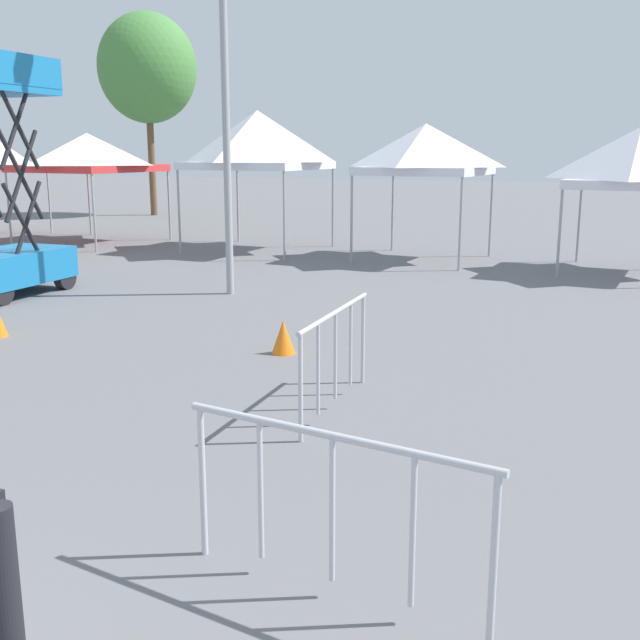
% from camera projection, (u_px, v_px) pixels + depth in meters
% --- Properties ---
extents(canopy_tent_behind_center, '(3.61, 3.61, 3.19)m').
position_uv_depth(canopy_tent_behind_center, '(88.00, 153.00, 22.17)').
color(canopy_tent_behind_center, '#9E9EA3').
rests_on(canopy_tent_behind_center, ground).
extents(canopy_tent_far_left, '(3.29, 3.29, 3.74)m').
position_uv_depth(canopy_tent_far_left, '(258.00, 140.00, 20.37)').
color(canopy_tent_far_left, '#9E9EA3').
rests_on(canopy_tent_far_left, ground).
extents(canopy_tent_behind_right, '(3.02, 3.02, 3.33)m').
position_uv_depth(canopy_tent_behind_right, '(425.00, 149.00, 18.60)').
color(canopy_tent_behind_right, '#9E9EA3').
rests_on(canopy_tent_behind_right, ground).
extents(canopy_tent_left_of_center, '(3.00, 3.00, 3.20)m').
position_uv_depth(canopy_tent_left_of_center, '(639.00, 158.00, 16.48)').
color(canopy_tent_left_of_center, '#9E9EA3').
rests_on(canopy_tent_left_of_center, ground).
extents(scissor_lift, '(1.50, 2.36, 4.37)m').
position_uv_depth(scissor_lift, '(4.00, 226.00, 14.22)').
color(scissor_lift, black).
rests_on(scissor_lift, ground).
extents(light_pole_near_lift, '(0.36, 0.36, 8.25)m').
position_uv_depth(light_pole_near_lift, '(224.00, 36.00, 13.59)').
color(light_pole_near_lift, '#9E9EA3').
rests_on(light_pole_near_lift, ground).
extents(tree_behind_tents_right, '(4.02, 4.02, 8.21)m').
position_uv_depth(tree_behind_tents_right, '(147.00, 68.00, 31.19)').
color(tree_behind_tents_right, brown).
rests_on(tree_behind_tents_right, ground).
extents(crowd_barrier_by_lift, '(2.09, 0.33, 1.08)m').
position_uv_depth(crowd_barrier_by_lift, '(332.00, 483.00, 4.52)').
color(crowd_barrier_by_lift, '#B7BABF').
rests_on(crowd_barrier_by_lift, ground).
extents(crowd_barrier_mid_lot, '(0.16, 2.10, 1.08)m').
position_uv_depth(crowd_barrier_mid_lot, '(335.00, 340.00, 7.92)').
color(crowd_barrier_mid_lot, '#B7BABF').
rests_on(crowd_barrier_mid_lot, ground).
extents(traffic_cone_lot_center, '(0.32, 0.32, 0.46)m').
position_uv_depth(traffic_cone_lot_center, '(283.00, 337.00, 10.25)').
color(traffic_cone_lot_center, orange).
rests_on(traffic_cone_lot_center, ground).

